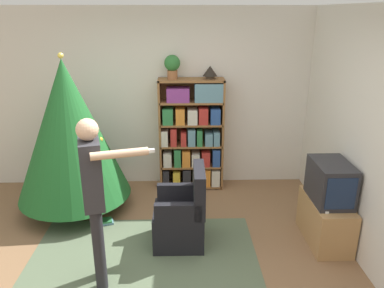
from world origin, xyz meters
name	(u,v)px	position (x,y,z in m)	size (l,w,h in m)	color
ground_plane	(159,276)	(0.00, 0.00, 0.00)	(14.00, 14.00, 0.00)	#846042
wall_back	(165,99)	(0.00, 2.29, 1.30)	(8.00, 0.10, 2.60)	silver
area_rug	(144,259)	(-0.18, 0.26, 0.00)	(2.46, 1.64, 0.01)	#56664C
bookshelf	(192,135)	(0.39, 2.05, 0.81)	(0.93, 0.32, 1.64)	brown
tv_stand	(325,220)	(1.87, 0.58, 0.26)	(0.41, 0.80, 0.52)	tan
television	(331,182)	(1.87, 0.57, 0.75)	(0.38, 0.58, 0.45)	#28282D
game_remote	(325,210)	(1.75, 0.34, 0.53)	(0.04, 0.12, 0.02)	white
christmas_tree	(69,131)	(-1.18, 1.40, 1.11)	(1.44, 1.44, 2.06)	#4C3323
armchair	(182,217)	(0.24, 0.59, 0.32)	(0.57, 0.56, 0.92)	black
standing_person	(94,191)	(-0.55, -0.07, 0.99)	(0.70, 0.46, 1.67)	#232328
potted_plant	(172,65)	(0.12, 2.06, 1.83)	(0.22, 0.22, 0.33)	#935B38
table_lamp	(210,71)	(0.64, 2.06, 1.74)	(0.20, 0.20, 0.18)	#473828
book_pile_near_tree	(106,222)	(-0.73, 1.00, 0.03)	(0.22, 0.17, 0.05)	#5B899E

